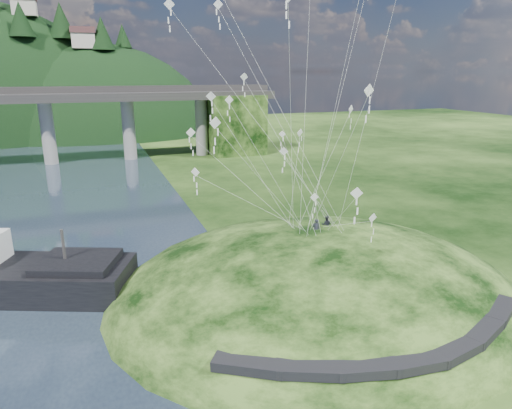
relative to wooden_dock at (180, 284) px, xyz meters
name	(u,v)px	position (x,y,z in m)	size (l,w,h in m)	color
ground	(233,321)	(2.67, -6.60, -0.44)	(320.00, 320.00, 0.00)	black
grass_hill	(316,308)	(10.67, -4.60, -1.94)	(36.00, 32.00, 13.00)	black
footpath	(401,348)	(10.13, -16.35, 1.65)	(22.29, 5.84, 0.83)	black
wooden_dock	(180,284)	(0.00, 0.00, 0.00)	(13.88, 2.28, 0.99)	#342315
kite_flyers	(323,217)	(12.31, -2.17, 5.33)	(2.41, 1.72, 1.91)	#23242F
kite_swarm	(274,88)	(7.77, -1.79, 16.23)	(18.14, 17.11, 21.13)	silver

